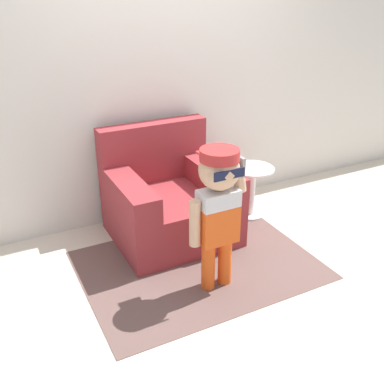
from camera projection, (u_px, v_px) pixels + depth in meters
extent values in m
plane|color=beige|center=(194.00, 234.00, 3.92)|extent=(10.00, 10.00, 0.00)
cube|color=silver|center=(162.00, 72.00, 3.85)|extent=(10.00, 0.05, 2.60)
cube|color=maroon|center=(171.00, 215.00, 3.81)|extent=(0.96, 0.89, 0.40)
cube|color=maroon|center=(153.00, 151.00, 3.91)|extent=(0.96, 0.16, 0.52)
cube|color=maroon|center=(131.00, 196.00, 3.46)|extent=(0.22, 0.72, 0.21)
cube|color=maroon|center=(215.00, 178.00, 3.77)|extent=(0.22, 0.72, 0.21)
cylinder|color=#E05119|center=(208.00, 266.00, 3.17)|extent=(0.10, 0.10, 0.37)
cylinder|color=#E05119|center=(225.00, 261.00, 3.23)|extent=(0.10, 0.10, 0.37)
cube|color=#E05119|center=(218.00, 224.00, 3.06)|extent=(0.27, 0.16, 0.27)
cube|color=silver|center=(218.00, 198.00, 2.98)|extent=(0.27, 0.16, 0.12)
sphere|color=tan|center=(219.00, 170.00, 2.89)|extent=(0.27, 0.27, 0.27)
cylinder|color=#B22828|center=(220.00, 155.00, 2.85)|extent=(0.26, 0.26, 0.08)
cube|color=#B22828|center=(210.00, 153.00, 2.96)|extent=(0.16, 0.12, 0.01)
cube|color=#0F1433|center=(229.00, 175.00, 2.78)|extent=(0.22, 0.01, 0.06)
cylinder|color=tan|center=(195.00, 223.00, 2.97)|extent=(0.08, 0.08, 0.33)
cylinder|color=tan|center=(239.00, 178.00, 3.00)|extent=(0.11, 0.08, 0.20)
cube|color=gray|center=(241.00, 167.00, 2.94)|extent=(0.02, 0.07, 0.13)
cylinder|color=white|center=(250.00, 214.00, 4.24)|extent=(0.25, 0.25, 0.02)
cylinder|color=white|center=(251.00, 193.00, 4.15)|extent=(0.07, 0.07, 0.46)
cylinder|color=white|center=(253.00, 169.00, 4.04)|extent=(0.39, 0.39, 0.02)
cube|color=brown|center=(198.00, 265.00, 3.50)|extent=(1.76, 1.30, 0.01)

